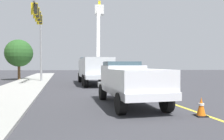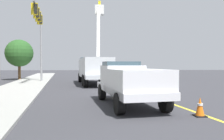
% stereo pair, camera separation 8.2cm
% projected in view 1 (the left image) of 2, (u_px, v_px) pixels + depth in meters
% --- Properties ---
extents(ground, '(120.00, 120.00, 0.00)m').
position_uv_depth(ground, '(122.00, 86.00, 19.42)').
color(ground, '#38383D').
extents(sidewalk_far_side, '(59.78, 13.36, 0.12)m').
position_uv_depth(sidewalk_far_side, '(21.00, 88.00, 17.51)').
color(sidewalk_far_side, '#9E9E99').
rests_on(sidewalk_far_side, ground).
extents(lane_centre_stripe, '(49.35, 8.33, 0.01)m').
position_uv_depth(lane_centre_stripe, '(122.00, 86.00, 19.42)').
color(lane_centre_stripe, yellow).
rests_on(lane_centre_stripe, ground).
extents(utility_bucket_truck, '(8.50, 3.81, 8.32)m').
position_uv_depth(utility_bucket_truck, '(94.00, 67.00, 21.52)').
color(utility_bucket_truck, silver).
rests_on(utility_bucket_truck, ground).
extents(service_pickup_truck, '(5.87, 2.99, 2.06)m').
position_uv_depth(service_pickup_truck, '(130.00, 81.00, 10.26)').
color(service_pickup_truck, white).
rests_on(service_pickup_truck, ground).
extents(passing_minivan, '(5.05, 2.66, 1.69)m').
position_uv_depth(passing_minivan, '(119.00, 71.00, 30.51)').
color(passing_minivan, black).
rests_on(passing_minivan, ground).
extents(traffic_cone_leading, '(0.40, 0.40, 0.71)m').
position_uv_depth(traffic_cone_leading, '(201.00, 107.00, 8.04)').
color(traffic_cone_leading, black).
rests_on(traffic_cone_leading, ground).
extents(traffic_cone_mid_front, '(0.40, 0.40, 0.83)m').
position_uv_depth(traffic_cone_mid_front, '(107.00, 77.00, 26.19)').
color(traffic_cone_mid_front, black).
rests_on(traffic_cone_mid_front, ground).
extents(traffic_signal_mast, '(6.86, 1.39, 7.83)m').
position_uv_depth(traffic_signal_mast, '(39.00, 27.00, 22.16)').
color(traffic_signal_mast, gray).
rests_on(traffic_signal_mast, ground).
extents(street_tree_right, '(3.36, 3.36, 5.02)m').
position_uv_depth(street_tree_right, '(19.00, 53.00, 27.21)').
color(street_tree_right, brown).
rests_on(street_tree_right, ground).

